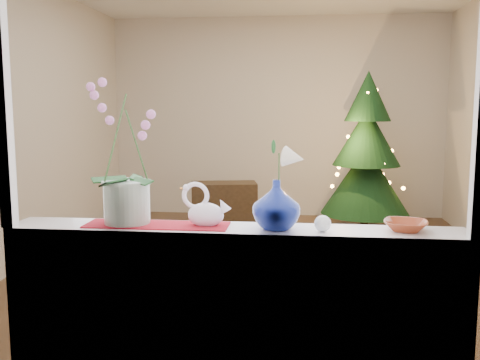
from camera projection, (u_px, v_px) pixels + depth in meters
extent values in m
plane|color=#3C2918|center=(264.00, 267.00, 5.02)|extent=(5.00, 5.00, 0.00)
cube|color=beige|center=(277.00, 118.00, 7.30)|extent=(4.50, 0.10, 2.70)
cube|color=beige|center=(231.00, 139.00, 2.38)|extent=(4.50, 0.10, 2.70)
cube|color=beige|center=(29.00, 122.00, 5.08)|extent=(0.10, 5.00, 2.70)
cube|color=white|center=(232.00, 330.00, 2.54)|extent=(2.20, 0.08, 0.88)
cube|color=white|center=(234.00, 231.00, 2.56)|extent=(2.20, 0.26, 0.04)
cube|color=maroon|center=(157.00, 225.00, 2.60)|extent=(0.70, 0.20, 0.01)
imported|color=navy|center=(276.00, 201.00, 2.51)|extent=(0.32, 0.32, 0.27)
sphere|color=white|center=(323.00, 223.00, 2.47)|extent=(0.09, 0.09, 0.08)
imported|color=#92391D|center=(406.00, 226.00, 2.49)|extent=(0.21, 0.21, 0.04)
cube|color=black|center=(224.00, 206.00, 6.50)|extent=(0.84, 0.53, 0.59)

